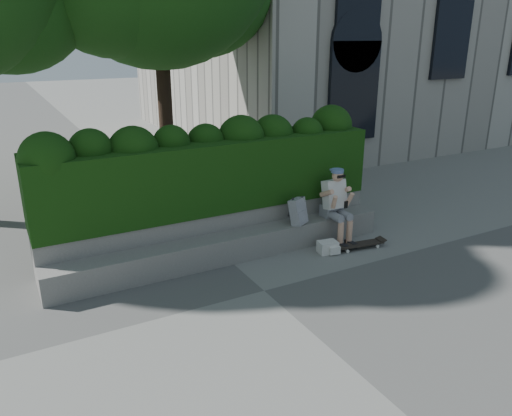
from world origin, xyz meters
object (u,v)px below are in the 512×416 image
person (336,203)px  skateboard (360,244)px  backpack_plaid (298,212)px  backpack_ground (328,247)px

person → skateboard: bearing=-68.8°
backpack_plaid → backpack_ground: bearing=-80.7°
backpack_ground → backpack_plaid: bearing=134.2°
backpack_plaid → person: bearing=-32.2°
skateboard → backpack_plaid: size_ratio=1.94×
skateboard → backpack_ground: 0.64m
skateboard → backpack_ground: backpack_ground is taller
person → backpack_plaid: person is taller
skateboard → person: bearing=119.0°
person → backpack_ground: person is taller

